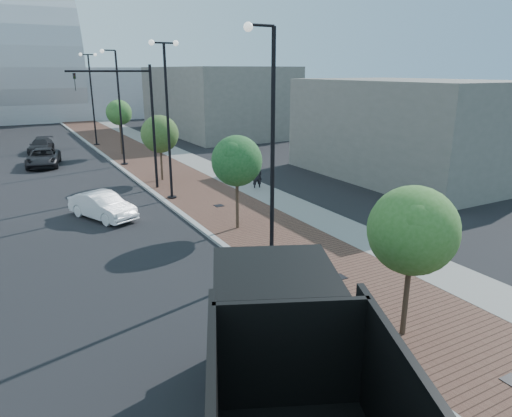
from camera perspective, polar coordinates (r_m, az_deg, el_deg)
sidewalk at (r=46.68m, az=-14.13°, el=6.83°), size 7.00×140.00×0.12m
concrete_strip at (r=47.42m, az=-10.97°, el=7.19°), size 2.40×140.00×0.13m
curb at (r=45.93m, az=-18.37°, el=6.35°), size 0.30×140.00×0.14m
white_sedan at (r=26.06m, az=-18.40°, el=0.32°), size 3.09×4.51×1.41m
dark_car_mid at (r=42.24m, az=-24.71°, el=5.72°), size 3.30×5.54×1.44m
dark_car_far at (r=49.51m, az=-24.95°, el=7.03°), size 2.99×4.86×1.31m
pedestrian at (r=30.72m, az=0.08°, el=4.20°), size 0.78×0.55×2.03m
streetlight_1 at (r=17.24m, az=1.72°, el=5.55°), size 1.44×0.56×9.21m
streetlight_2 at (r=28.10m, az=-10.80°, el=10.60°), size 1.72×0.56×9.28m
streetlight_3 at (r=39.65m, az=-16.52°, el=11.23°), size 1.44×0.56×9.21m
streetlight_4 at (r=51.39m, az=-19.52°, el=12.61°), size 1.72×0.56×9.28m
traffic_mast at (r=30.70m, az=-14.24°, el=11.19°), size 5.09×0.20×8.00m
tree_0 at (r=13.70m, az=18.81°, el=-2.55°), size 2.55×2.53×4.65m
tree_1 at (r=22.29m, az=-2.31°, el=5.87°), size 2.48×2.45×4.73m
tree_2 at (r=33.34m, az=-11.71°, el=8.96°), size 2.62×2.61×4.69m
tree_3 at (r=44.83m, az=-16.48°, el=11.26°), size 2.35×2.29×5.09m
convention_center at (r=89.79m, az=-25.76°, el=14.08°), size 50.00×30.00×50.00m
commercial_block_ne at (r=59.77m, az=-5.12°, el=13.14°), size 12.00×22.00×8.00m
commercial_block_e at (r=36.10m, az=18.04°, el=9.27°), size 10.00×16.00×7.00m
utility_cover_1 at (r=18.05m, az=10.18°, el=-8.30°), size 0.50×0.50×0.02m
utility_cover_2 at (r=26.89m, az=-4.59°, el=0.36°), size 0.50×0.50×0.02m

